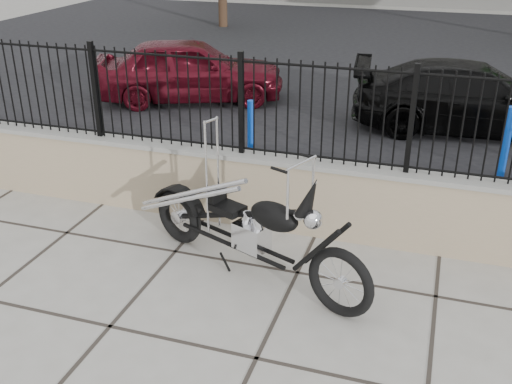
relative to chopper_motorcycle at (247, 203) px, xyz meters
The scene contains 9 objects.
ground_plane 1.68m from the chopper_motorcycle, 68.25° to the right, with size 90.00×90.00×0.00m, color #99968E.
parking_lot 11.20m from the chopper_motorcycle, 87.25° to the left, with size 30.00×30.00×0.00m, color black.
retaining_wall 1.33m from the chopper_motorcycle, 65.20° to the left, with size 14.00×0.36×0.96m, color gray.
iron_fence 1.46m from the chopper_motorcycle, 65.20° to the left, with size 14.00×0.08×1.20m, color black.
chopper_motorcycle is the anchor object (origin of this frame).
car_red 6.96m from the chopper_motorcycle, 118.77° to the left, with size 1.58×3.94×1.34m, color #4F0B16.
car_black 6.32m from the chopper_motorcycle, 68.39° to the left, with size 1.75×4.29×1.25m, color black.
bollard_a 3.54m from the chopper_motorcycle, 107.78° to the left, with size 0.12×0.12×0.96m, color #0E37D6.
bollard_b 4.66m from the chopper_motorcycle, 52.91° to the left, with size 0.13×0.13×1.12m, color #0B4FAF.
Camera 1 is at (1.31, -4.06, 3.65)m, focal length 42.00 mm.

